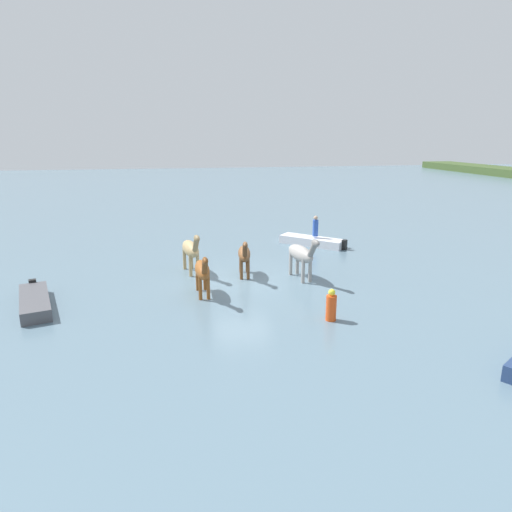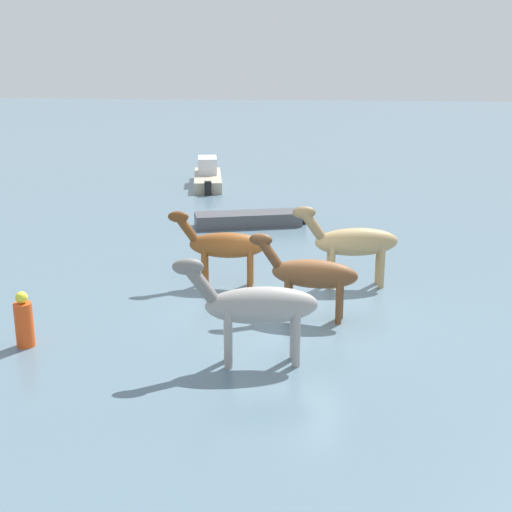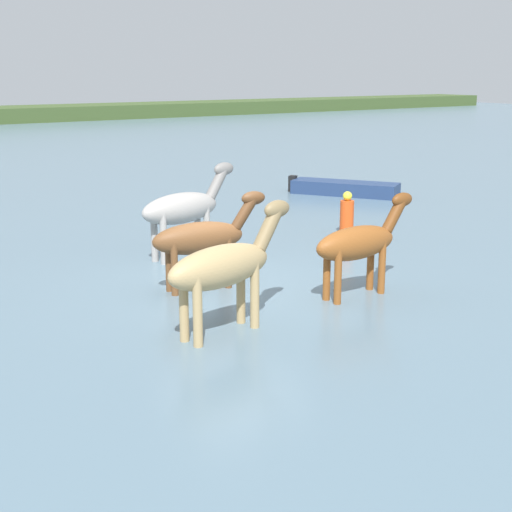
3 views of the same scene
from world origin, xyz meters
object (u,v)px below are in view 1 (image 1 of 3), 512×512
boat_motor_center (312,243)px  buoy_channel_marker (331,306)px  horse_dark_mare (302,254)px  person_spotter_bow (315,227)px  horse_gray_outer (202,271)px  horse_pinto_flank (244,254)px  horse_rear_stallion (191,249)px  boat_dinghy_port (35,303)px

boat_motor_center → buoy_channel_marker: (10.65, -2.78, 0.35)m
horse_dark_mare → person_spotter_bow: (-5.90, 2.59, -0.03)m
boat_motor_center → buoy_channel_marker: 11.01m
boat_motor_center → buoy_channel_marker: bearing=119.2°
horse_gray_outer → boat_motor_center: size_ratio=0.69×
horse_dark_mare → horse_gray_outer: horse_dark_mare is taller
boat_motor_center → horse_gray_outer: bearing=90.4°
horse_gray_outer → boat_motor_center: 10.10m
boat_motor_center → horse_pinto_flank: bearing=90.1°
horse_pinto_flank → horse_rear_stallion: 2.52m
horse_gray_outer → buoy_channel_marker: size_ratio=2.12×
horse_pinto_flank → horse_rear_stallion: (-0.95, -2.33, 0.11)m
horse_gray_outer → boat_motor_center: bearing=134.7°
horse_pinto_flank → buoy_channel_marker: (5.54, 2.10, -0.51)m
boat_dinghy_port → person_spotter_bow: bearing=102.4°
horse_dark_mare → horse_rear_stallion: (-1.86, -4.73, -0.01)m
boat_motor_center → person_spotter_bow: (0.12, 0.11, 0.95)m
buoy_channel_marker → boat_motor_center: bearing=165.4°
boat_dinghy_port → buoy_channel_marker: 10.88m
boat_motor_center → person_spotter_bow: size_ratio=2.93×
boat_dinghy_port → person_spotter_bow: size_ratio=3.16×
horse_dark_mare → boat_dinghy_port: bearing=-92.6°
person_spotter_bow → horse_pinto_flank: bearing=-45.0°
horse_dark_mare → buoy_channel_marker: (4.63, -0.30, -0.63)m
horse_pinto_flank → buoy_channel_marker: horse_pinto_flank is taller
boat_dinghy_port → buoy_channel_marker: bearing=56.4°
horse_gray_outer → boat_dinghy_port: bearing=-90.8°
boat_dinghy_port → horse_gray_outer: bearing=74.7°
horse_gray_outer → horse_pinto_flank: (-2.20, 2.04, -0.01)m
horse_pinto_flank → horse_rear_stallion: size_ratio=0.91×
horse_gray_outer → boat_dinghy_port: size_ratio=0.64×
horse_pinto_flank → boat_motor_center: (-5.11, 4.88, -0.86)m
horse_dark_mare → horse_rear_stallion: 5.08m
horse_dark_mare → buoy_channel_marker: bearing=-13.8°
person_spotter_bow → buoy_channel_marker: person_spotter_bow is taller
horse_gray_outer → boat_motor_center: (-7.31, 6.92, -0.88)m
boat_motor_center → boat_dinghy_port: 15.12m
horse_gray_outer → boat_motor_center: horse_gray_outer is taller
horse_pinto_flank → buoy_channel_marker: 5.95m
horse_dark_mare → horse_gray_outer: 4.63m
horse_rear_stallion → boat_motor_center: horse_rear_stallion is taller
horse_gray_outer → horse_rear_stallion: (-3.15, -0.29, 0.09)m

